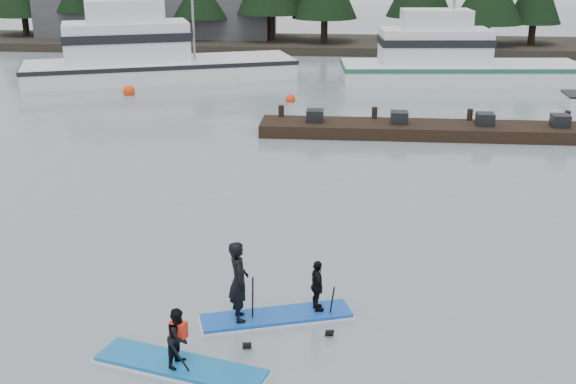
# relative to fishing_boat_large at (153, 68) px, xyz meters

# --- Properties ---
(ground) EXTENTS (160.00, 160.00, 0.00)m
(ground) POSITION_rel_fishing_boat_large_xyz_m (10.10, -28.14, -0.66)
(ground) COLOR gray
(ground) RESTS_ON ground
(far_shore) EXTENTS (70.00, 8.00, 0.60)m
(far_shore) POSITION_rel_fishing_boat_large_xyz_m (10.10, 13.86, -0.36)
(far_shore) COLOR #2D281E
(far_shore) RESTS_ON ground
(treeline) EXTENTS (60.00, 4.00, 8.00)m
(treeline) POSITION_rel_fishing_boat_large_xyz_m (10.10, 13.86, -0.66)
(treeline) COLOR black
(treeline) RESTS_ON ground
(waterfront_building) EXTENTS (18.00, 6.00, 5.00)m
(waterfront_building) POSITION_rel_fishing_boat_large_xyz_m (-3.90, 15.86, 1.84)
(waterfront_building) COLOR #4C4C51
(waterfront_building) RESTS_ON ground
(fishing_boat_large) EXTENTS (15.89, 9.39, 8.93)m
(fishing_boat_large) POSITION_rel_fishing_boat_large_xyz_m (0.00, 0.00, 0.00)
(fishing_boat_large) COLOR white
(fishing_boat_large) RESTS_ON ground
(fishing_boat_medium) EXTENTS (13.85, 5.18, 8.19)m
(fishing_boat_medium) POSITION_rel_fishing_boat_large_xyz_m (17.40, 1.12, -0.09)
(fishing_boat_medium) COLOR white
(fishing_boat_medium) RESTS_ON ground
(floating_dock) EXTENTS (15.54, 2.23, 0.52)m
(floating_dock) POSITION_rel_fishing_boat_large_xyz_m (15.68, -11.40, -0.40)
(floating_dock) COLOR black
(floating_dock) RESTS_ON ground
(buoy_a) EXTENTS (0.63, 0.63, 0.63)m
(buoy_a) POSITION_rel_fishing_boat_large_xyz_m (-0.08, -4.37, -0.66)
(buoy_a) COLOR #FB350C
(buoy_a) RESTS_ON ground
(buoy_b) EXTENTS (0.48, 0.48, 0.48)m
(buoy_b) POSITION_rel_fishing_boat_large_xyz_m (8.56, -5.24, -0.66)
(buoy_b) COLOR #FB350C
(buoy_b) RESTS_ON ground
(paddleboard_solo) EXTENTS (3.44, 1.66, 1.78)m
(paddleboard_solo) POSITION_rel_fishing_boat_large_xyz_m (8.75, -29.38, -0.29)
(paddleboard_solo) COLOR #126AB1
(paddleboard_solo) RESTS_ON ground
(paddleboard_duo) EXTENTS (3.30, 1.74, 2.38)m
(paddleboard_duo) POSITION_rel_fishing_boat_large_xyz_m (10.18, -27.35, -0.00)
(paddleboard_duo) COLOR #134EB7
(paddleboard_duo) RESTS_ON ground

